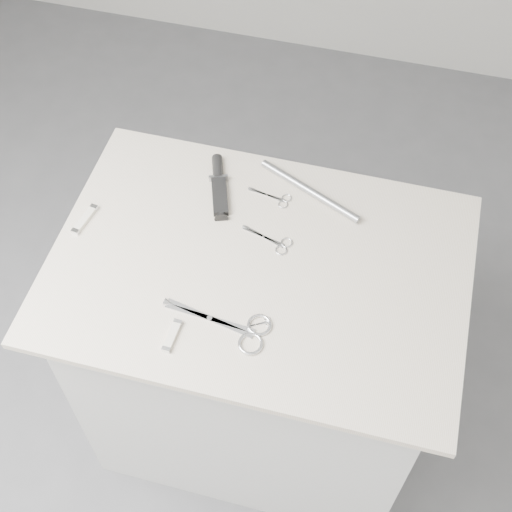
% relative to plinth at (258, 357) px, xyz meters
% --- Properties ---
extents(ground, '(4.00, 4.00, 0.01)m').
position_rel_plinth_xyz_m(ground, '(0.00, 0.00, -0.46)').
color(ground, slate).
rests_on(ground, ground).
extents(plinth, '(0.90, 0.60, 0.90)m').
position_rel_plinth_xyz_m(plinth, '(0.00, 0.00, 0.00)').
color(plinth, silver).
rests_on(plinth, ground).
extents(display_board, '(1.00, 0.70, 0.02)m').
position_rel_plinth_xyz_m(display_board, '(0.00, 0.00, 0.46)').
color(display_board, beige).
rests_on(display_board, plinth).
extents(large_shears, '(0.25, 0.11, 0.01)m').
position_rel_plinth_xyz_m(large_shears, '(-0.00, -0.18, 0.47)').
color(large_shears, silver).
rests_on(large_shears, display_board).
extents(embroidery_scissors_a, '(0.13, 0.07, 0.00)m').
position_rel_plinth_xyz_m(embroidery_scissors_a, '(0.02, 0.08, 0.47)').
color(embroidery_scissors_a, silver).
rests_on(embroidery_scissors_a, display_board).
extents(embroidery_scissors_b, '(0.12, 0.05, 0.00)m').
position_rel_plinth_xyz_m(embroidery_scissors_b, '(-0.01, 0.21, 0.47)').
color(embroidery_scissors_b, silver).
rests_on(embroidery_scissors_b, display_board).
extents(tiny_scissors, '(0.06, 0.05, 0.00)m').
position_rel_plinth_xyz_m(tiny_scissors, '(0.05, -0.15, 0.47)').
color(tiny_scissors, silver).
rests_on(tiny_scissors, display_board).
extents(sheathed_knife, '(0.09, 0.19, 0.02)m').
position_rel_plinth_xyz_m(sheathed_knife, '(-0.16, 0.22, 0.48)').
color(sheathed_knife, black).
rests_on(sheathed_knife, display_board).
extents(pocket_knife_a, '(0.04, 0.10, 0.01)m').
position_rel_plinth_xyz_m(pocket_knife_a, '(-0.45, 0.02, 0.48)').
color(pocket_knife_a, white).
rests_on(pocket_knife_a, display_board).
extents(pocket_knife_b, '(0.02, 0.08, 0.01)m').
position_rel_plinth_xyz_m(pocket_knife_b, '(-0.14, -0.24, 0.48)').
color(pocket_knife_b, white).
rests_on(pocket_knife_b, display_board).
extents(metal_rail, '(0.28, 0.15, 0.02)m').
position_rel_plinth_xyz_m(metal_rail, '(0.07, 0.25, 0.48)').
color(metal_rail, '#989BA0').
rests_on(metal_rail, display_board).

